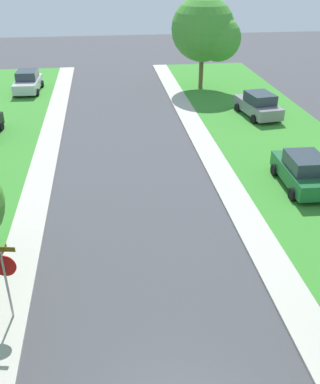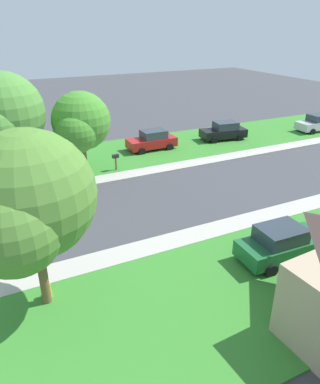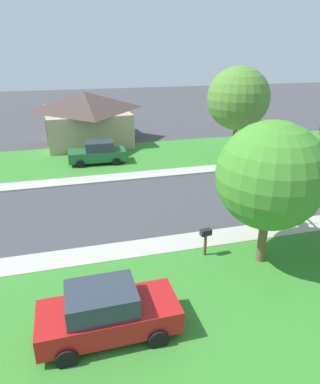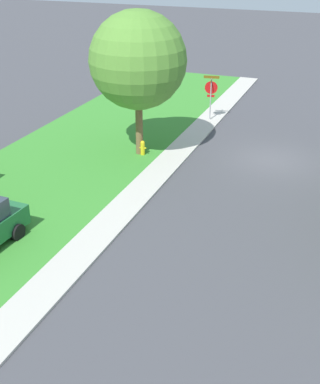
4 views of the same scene
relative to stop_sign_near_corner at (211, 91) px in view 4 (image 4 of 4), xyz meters
name	(u,v)px [view 4 (image 4 of 4)]	position (x,y,z in m)	size (l,w,h in m)	color
ground_plane	(272,160)	(-4.65, 4.82, -1.88)	(120.00, 120.00, 0.00)	#424247
sidewalk_east	(65,268)	(0.05, 16.82, -1.83)	(1.40, 56.00, 0.10)	#B7B2A8
stop_sign_near_corner	(211,91)	(0.00, 0.00, 0.00)	(0.91, 0.91, 2.77)	#9E9EA3
tree_sidewalk_near	(134,62)	(2.08, 6.37, 2.77)	(5.02, 4.67, 7.14)	brown
fire_hydrant	(143,148)	(1.58, 6.67, -1.44)	(0.38, 0.22, 0.83)	gold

